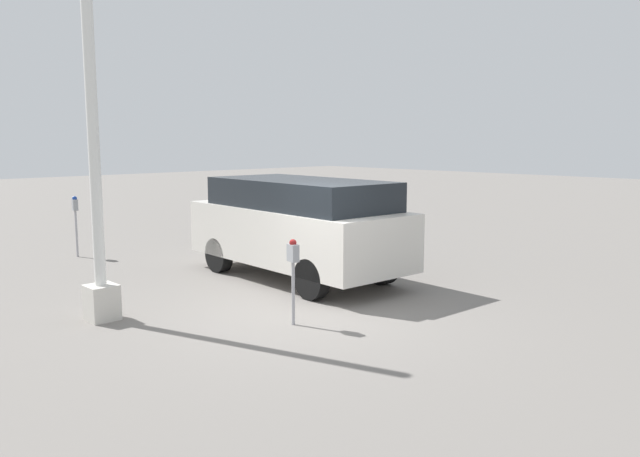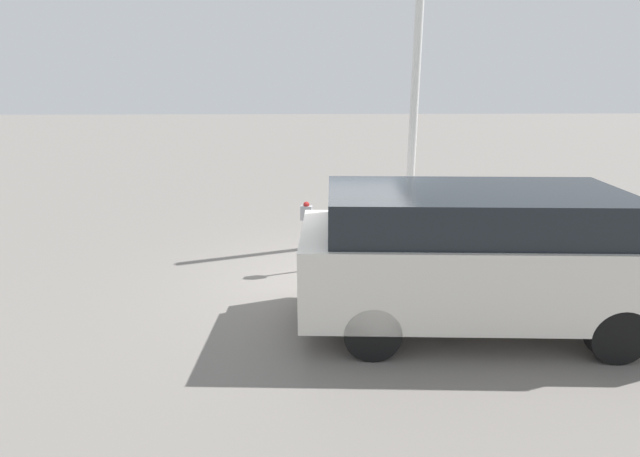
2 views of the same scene
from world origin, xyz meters
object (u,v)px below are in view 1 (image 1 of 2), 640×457
Objects in this scene: parking_meter_near at (293,262)px; parking_meter_far at (75,212)px; parked_van at (298,224)px; lamp_post at (96,198)px.

parking_meter_far reaches higher than parking_meter_near.
lamp_post is at bearing 94.19° from parked_van.
lamp_post is 4.21m from parked_van.
lamp_post is at bearing 173.31° from parking_meter_far.
parking_meter_near is 0.90× the size of parking_meter_far.
parking_meter_near is 7.67m from parking_meter_far.
lamp_post reaches higher than parked_van.
parking_meter_far is at bearing 25.68° from parked_van.
parking_meter_far is 0.26× the size of lamp_post.
lamp_post reaches higher than parking_meter_near.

